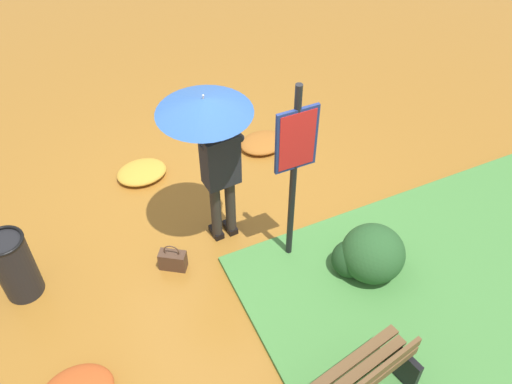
% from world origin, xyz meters
% --- Properties ---
extents(ground_plane, '(18.00, 18.00, 0.00)m').
position_xyz_m(ground_plane, '(0.00, 0.00, 0.00)').
color(ground_plane, '#9E6623').
extents(grass_verge, '(4.80, 4.00, 0.05)m').
position_xyz_m(grass_verge, '(-2.25, 2.57, 0.03)').
color(grass_verge, '#47843D').
rests_on(grass_verge, ground_plane).
extents(person_with_umbrella, '(0.96, 0.96, 2.04)m').
position_xyz_m(person_with_umbrella, '(0.01, 0.24, 1.55)').
color(person_with_umbrella, '#2D2823').
rests_on(person_with_umbrella, ground_plane).
extents(info_sign_post, '(0.44, 0.07, 2.30)m').
position_xyz_m(info_sign_post, '(-0.62, 0.83, 1.44)').
color(info_sign_post, black).
rests_on(info_sign_post, ground_plane).
extents(handbag, '(0.33, 0.28, 0.37)m').
position_xyz_m(handbag, '(0.65, 0.45, 0.13)').
color(handbag, '#4C3323').
rests_on(handbag, ground_plane).
extents(trash_bin, '(0.42, 0.42, 0.83)m').
position_xyz_m(trash_bin, '(2.22, 0.07, 0.42)').
color(trash_bin, black).
rests_on(trash_bin, ground_plane).
extents(shrub_cluster, '(0.77, 0.70, 0.63)m').
position_xyz_m(shrub_cluster, '(-1.29, 1.41, 0.29)').
color(shrub_cluster, '#285628').
rests_on(shrub_cluster, ground_plane).
extents(leaf_pile_by_bench, '(0.66, 0.53, 0.15)m').
position_xyz_m(leaf_pile_by_bench, '(0.54, -1.19, 0.07)').
color(leaf_pile_by_bench, gold).
rests_on(leaf_pile_by_bench, ground_plane).
extents(leaf_pile_far_path, '(0.65, 0.52, 0.14)m').
position_xyz_m(leaf_pile_far_path, '(-1.20, -1.08, 0.07)').
color(leaf_pile_far_path, '#A86023').
rests_on(leaf_pile_far_path, ground_plane).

